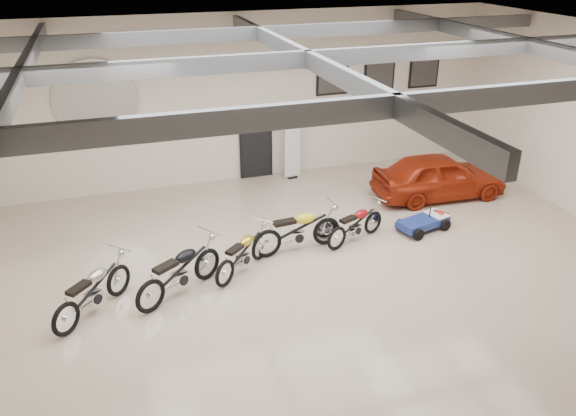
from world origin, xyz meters
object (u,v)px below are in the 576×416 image
object	(u,v)px
motorcycle_gold	(243,252)
vintage_car	(439,176)
motorcycle_silver	(92,290)
motorcycle_yellow	(297,229)
banner_stand	(292,149)
motorcycle_black	(179,270)
motorcycle_red	(356,224)
go_kart	(428,218)

from	to	relation	value
motorcycle_gold	vintage_car	world-z (taller)	vintage_car
motorcycle_silver	motorcycle_yellow	size ratio (longest dim) A/B	0.95
banner_stand	motorcycle_yellow	world-z (taller)	banner_stand
motorcycle_black	motorcycle_yellow	world-z (taller)	motorcycle_black
motorcycle_black	motorcycle_gold	size ratio (longest dim) A/B	1.16
motorcycle_red	motorcycle_silver	bearing A→B (deg)	167.66
banner_stand	motorcycle_red	world-z (taller)	banner_stand
motorcycle_red	vintage_car	xyz separation A→B (m)	(3.40, 1.73, 0.17)
motorcycle_red	vintage_car	distance (m)	3.82
motorcycle_yellow	motorcycle_black	bearing A→B (deg)	-166.93
go_kart	vintage_car	world-z (taller)	vintage_car
go_kart	vintage_car	distance (m)	2.21
motorcycle_silver	motorcycle_yellow	distance (m)	4.81
go_kart	vintage_car	size ratio (longest dim) A/B	0.44
go_kart	motorcycle_black	bearing A→B (deg)	174.40
motorcycle_black	vintage_car	xyz separation A→B (m)	(7.86, 2.72, 0.08)
motorcycle_black	motorcycle_red	xyz separation A→B (m)	(4.46, 0.99, -0.10)
motorcycle_black	motorcycle_gold	world-z (taller)	motorcycle_black
motorcycle_red	go_kart	size ratio (longest dim) A/B	1.10
motorcycle_gold	motorcycle_yellow	xyz separation A→B (m)	(1.47, 0.54, 0.08)
motorcycle_yellow	go_kart	world-z (taller)	motorcycle_yellow
motorcycle_black	motorcycle_red	distance (m)	4.57
motorcycle_silver	motorcycle_black	bearing A→B (deg)	-42.16
banner_stand	motorcycle_gold	distance (m)	5.74
banner_stand	motorcycle_silver	world-z (taller)	banner_stand
motorcycle_gold	motorcycle_red	xyz separation A→B (m)	(2.99, 0.54, -0.02)
banner_stand	go_kart	size ratio (longest dim) A/B	1.12
motorcycle_gold	vintage_car	bearing A→B (deg)	-20.92
motorcycle_gold	motorcycle_red	bearing A→B (deg)	-30.26
banner_stand	vintage_car	distance (m)	4.49
motorcycle_red	go_kart	world-z (taller)	motorcycle_red
banner_stand	motorcycle_black	distance (m)	6.93
motorcycle_yellow	go_kart	xyz separation A→B (m)	(3.56, 0.03, -0.27)
motorcycle_red	go_kart	bearing A→B (deg)	-21.94
motorcycle_black	motorcycle_red	size ratio (longest dim) A/B	1.20
motorcycle_black	go_kart	world-z (taller)	motorcycle_black
go_kart	motorcycle_silver	bearing A→B (deg)	173.51
vintage_car	motorcycle_silver	bearing A→B (deg)	109.45
motorcycle_silver	motorcycle_red	size ratio (longest dim) A/B	1.13
banner_stand	go_kart	bearing A→B (deg)	-71.57
motorcycle_silver	motorcycle_gold	bearing A→B (deg)	-36.28
banner_stand	vintage_car	world-z (taller)	banner_stand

